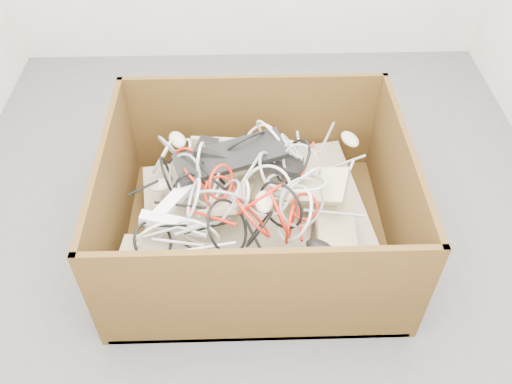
{
  "coord_description": "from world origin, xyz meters",
  "views": [
    {
      "loc": [
        -0.05,
        -1.73,
        1.94
      ],
      "look_at": [
        -0.01,
        -0.11,
        0.3
      ],
      "focal_mm": 37.52,
      "sensor_mm": 36.0,
      "label": 1
    }
  ],
  "objects_px": {
    "cardboard_box": "(252,220)",
    "power_strip_right": "(174,224)",
    "vga_plug": "(317,181)",
    "power_strip_left": "(181,193)"
  },
  "relations": [
    {
      "from": "vga_plug",
      "to": "power_strip_right",
      "type": "bearing_deg",
      "value": -105.11
    },
    {
      "from": "power_strip_left",
      "to": "power_strip_right",
      "type": "bearing_deg",
      "value": -146.87
    },
    {
      "from": "cardboard_box",
      "to": "power_strip_left",
      "type": "xyz_separation_m",
      "value": [
        -0.29,
        -0.06,
        0.24
      ]
    },
    {
      "from": "power_strip_left",
      "to": "vga_plug",
      "type": "distance_m",
      "value": 0.57
    },
    {
      "from": "power_strip_left",
      "to": "power_strip_right",
      "type": "xyz_separation_m",
      "value": [
        -0.02,
        -0.13,
        -0.04
      ]
    },
    {
      "from": "cardboard_box",
      "to": "vga_plug",
      "type": "distance_m",
      "value": 0.35
    },
    {
      "from": "cardboard_box",
      "to": "power_strip_right",
      "type": "height_order",
      "value": "cardboard_box"
    },
    {
      "from": "cardboard_box",
      "to": "power_strip_left",
      "type": "relative_size",
      "value": 4.38
    },
    {
      "from": "vga_plug",
      "to": "power_strip_left",
      "type": "bearing_deg",
      "value": -116.94
    },
    {
      "from": "power_strip_right",
      "to": "vga_plug",
      "type": "relative_size",
      "value": 6.04
    }
  ]
}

